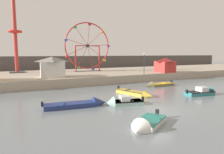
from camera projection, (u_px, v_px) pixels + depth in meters
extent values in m
plane|color=slate|center=(157.00, 110.00, 17.96)|extent=(240.00, 240.00, 0.00)
cube|color=tan|center=(80.00, 76.00, 39.84)|extent=(110.00, 18.09, 1.38)
cube|color=#564C47|center=(58.00, 63.00, 61.93)|extent=(140.00, 3.00, 4.40)
cube|color=gold|center=(131.00, 92.00, 24.96)|extent=(2.45, 4.36, 0.49)
cube|color=black|center=(131.00, 91.00, 24.93)|extent=(2.46, 4.32, 0.08)
cone|color=gold|center=(148.00, 96.00, 23.08)|extent=(1.39, 1.45, 1.06)
cube|color=black|center=(118.00, 88.00, 26.47)|extent=(0.29, 0.27, 0.44)
cube|color=black|center=(128.00, 90.00, 25.30)|extent=(0.95, 0.47, 0.06)
cube|color=teal|center=(199.00, 93.00, 24.49)|extent=(3.67, 1.99, 0.46)
cube|color=black|center=(199.00, 92.00, 24.46)|extent=(3.64, 2.00, 0.08)
cone|color=teal|center=(213.00, 92.00, 25.14)|extent=(1.16, 1.55, 1.42)
cube|color=black|center=(187.00, 91.00, 23.90)|extent=(0.23, 0.27, 0.44)
cube|color=silver|center=(202.00, 89.00, 24.55)|extent=(1.21, 1.34, 0.57)
cube|color=black|center=(196.00, 91.00, 24.33)|extent=(0.34, 1.28, 0.06)
cube|color=olive|center=(161.00, 85.00, 31.52)|extent=(4.03, 1.35, 0.42)
cube|color=gold|center=(162.00, 83.00, 31.50)|extent=(3.99, 1.37, 0.08)
cone|color=olive|center=(149.00, 86.00, 30.40)|extent=(1.12, 1.25, 1.24)
cube|color=black|center=(171.00, 82.00, 32.41)|extent=(0.20, 0.24, 0.44)
cube|color=gold|center=(164.00, 83.00, 31.71)|extent=(0.17, 1.11, 0.06)
cube|color=silver|center=(150.00, 122.00, 14.33)|extent=(3.40, 2.92, 0.41)
cube|color=#237566|center=(150.00, 120.00, 14.31)|extent=(3.38, 2.92, 0.08)
cone|color=silver|center=(139.00, 130.00, 12.72)|extent=(1.49, 1.68, 1.46)
cube|color=black|center=(157.00, 112.00, 15.66)|extent=(0.30, 0.31, 0.44)
cube|color=#237566|center=(152.00, 117.00, 14.62)|extent=(0.83, 1.19, 0.06)
cube|color=navy|center=(70.00, 105.00, 18.84)|extent=(4.89, 1.86, 0.45)
cube|color=navy|center=(70.00, 103.00, 18.81)|extent=(4.85, 1.88, 0.08)
cone|color=navy|center=(100.00, 103.00, 19.86)|extent=(1.44, 1.45, 1.32)
cube|color=black|center=(42.00, 104.00, 17.95)|extent=(0.22, 0.26, 0.44)
cube|color=navy|center=(63.00, 103.00, 18.60)|extent=(0.28, 1.19, 0.06)
cube|color=#93BCAD|center=(128.00, 102.00, 20.05)|extent=(3.27, 2.10, 0.39)
cube|color=black|center=(128.00, 101.00, 20.04)|extent=(3.25, 2.11, 0.08)
cone|color=#93BCAD|center=(110.00, 103.00, 19.65)|extent=(1.12, 1.53, 1.38)
cube|color=black|center=(143.00, 99.00, 20.36)|extent=(0.25, 0.28, 0.44)
cube|color=silver|center=(124.00, 98.00, 19.92)|extent=(1.15, 1.34, 0.53)
cube|color=black|center=(131.00, 100.00, 20.11)|extent=(0.44, 1.24, 0.06)
torus|color=red|center=(88.00, 46.00, 41.94)|extent=(9.96, 0.24, 9.96)
cylinder|color=#38383D|center=(88.00, 46.00, 41.94)|extent=(0.70, 0.50, 0.70)
cylinder|color=red|center=(78.00, 50.00, 41.10)|extent=(4.49, 0.08, 2.02)
cube|color=red|center=(67.00, 56.00, 40.29)|extent=(0.56, 0.48, 0.44)
cylinder|color=red|center=(83.00, 56.00, 41.74)|extent=(2.23, 0.08, 4.39)
cube|color=#33934C|center=(78.00, 68.00, 41.56)|extent=(0.56, 0.48, 0.44)
cylinder|color=red|center=(90.00, 57.00, 42.47)|extent=(1.22, 0.08, 4.74)
cube|color=#3356B7|center=(93.00, 69.00, 43.03)|extent=(0.56, 0.48, 0.44)
cylinder|color=red|center=(96.00, 53.00, 42.95)|extent=(3.96, 0.08, 2.95)
cube|color=yellow|center=(104.00, 60.00, 44.00)|extent=(0.56, 0.48, 0.44)
cylinder|color=red|center=(98.00, 45.00, 42.97)|extent=(4.86, 0.08, 0.38)
cube|color=purple|center=(108.00, 46.00, 44.02)|extent=(0.56, 0.48, 0.44)
cylinder|color=red|center=(95.00, 38.00, 42.50)|extent=(3.58, 0.08, 3.41)
cube|color=orange|center=(103.00, 32.00, 43.09)|extent=(0.56, 0.48, 0.44)
cylinder|color=red|center=(89.00, 34.00, 41.77)|extent=(0.62, 0.08, 4.84)
cube|color=red|center=(90.00, 24.00, 41.63)|extent=(0.56, 0.48, 0.44)
cylinder|color=red|center=(81.00, 36.00, 41.12)|extent=(2.76, 0.08, 4.09)
cube|color=#33934C|center=(75.00, 27.00, 40.33)|extent=(0.56, 0.48, 0.44)
cylinder|color=red|center=(77.00, 42.00, 40.86)|extent=(4.69, 0.08, 1.45)
cube|color=#3356B7|center=(66.00, 40.00, 39.80)|extent=(0.56, 0.48, 0.44)
cylinder|color=red|center=(76.00, 59.00, 41.12)|extent=(0.28, 0.28, 5.46)
cylinder|color=red|center=(99.00, 58.00, 43.42)|extent=(0.28, 0.28, 5.46)
cylinder|color=red|center=(88.00, 46.00, 41.94)|extent=(5.35, 0.18, 0.18)
cube|color=#4C4C51|center=(88.00, 71.00, 42.59)|extent=(6.15, 1.20, 0.08)
cylinder|color=#BC332D|center=(15.00, 34.00, 38.48)|extent=(0.70, 0.70, 15.37)
torus|color=red|center=(15.00, 31.00, 38.42)|extent=(2.64, 2.64, 0.44)
cube|color=#4C4C51|center=(17.00, 72.00, 39.38)|extent=(2.80, 2.80, 0.24)
cube|color=silver|center=(52.00, 69.00, 31.75)|extent=(3.88, 3.55, 2.53)
pyramid|color=gray|center=(52.00, 59.00, 31.55)|extent=(4.27, 3.91, 0.80)
cube|color=red|center=(165.00, 67.00, 40.15)|extent=(3.22, 3.37, 2.22)
pyramid|color=maroon|center=(165.00, 60.00, 39.97)|extent=(3.54, 3.71, 0.80)
cylinder|color=#2D2D33|center=(144.00, 64.00, 36.81)|extent=(0.12, 0.12, 3.61)
sphere|color=#F2EACC|center=(144.00, 54.00, 36.58)|extent=(0.32, 0.32, 0.32)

